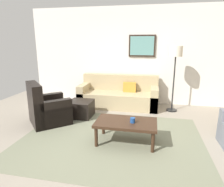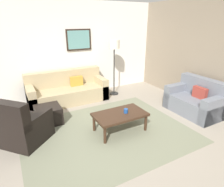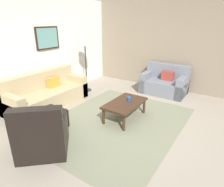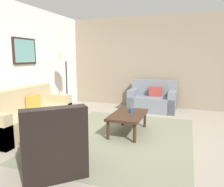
# 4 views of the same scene
# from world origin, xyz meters

# --- Properties ---
(ground_plane) EXTENTS (8.00, 8.00, 0.00)m
(ground_plane) POSITION_xyz_m (0.00, 0.00, 0.00)
(ground_plane) COLOR gray
(rear_partition) EXTENTS (6.00, 0.12, 2.80)m
(rear_partition) POSITION_xyz_m (0.00, 2.60, 1.40)
(rear_partition) COLOR silver
(rear_partition) RESTS_ON ground_plane
(stone_feature_panel) EXTENTS (0.12, 5.20, 2.80)m
(stone_feature_panel) POSITION_xyz_m (3.00, 0.00, 1.40)
(stone_feature_panel) COLOR gray
(stone_feature_panel) RESTS_ON ground_plane
(area_rug) EXTENTS (3.41, 2.68, 0.01)m
(area_rug) POSITION_xyz_m (0.00, 0.00, 0.00)
(area_rug) COLOR slate
(area_rug) RESTS_ON ground_plane
(couch_main) EXTENTS (2.21, 0.88, 0.88)m
(couch_main) POSITION_xyz_m (-0.21, 2.11, 0.30)
(couch_main) COLOR tan
(couch_main) RESTS_ON ground_plane
(couch_loveseat) EXTENTS (0.83, 1.33, 0.88)m
(couch_loveseat) POSITION_xyz_m (2.47, -0.23, 0.30)
(couch_loveseat) COLOR slate
(couch_loveseat) RESTS_ON ground_plane
(armchair_leather) EXTENTS (1.13, 1.13, 0.95)m
(armchair_leather) POSITION_xyz_m (-1.59, 0.46, 0.31)
(armchair_leather) COLOR black
(armchair_leather) RESTS_ON ground_plane
(ottoman) EXTENTS (0.56, 0.56, 0.40)m
(ottoman) POSITION_xyz_m (-0.98, 1.02, 0.20)
(ottoman) COLOR black
(ottoman) RESTS_ON ground_plane
(coffee_table) EXTENTS (1.10, 0.64, 0.41)m
(coffee_table) POSITION_xyz_m (0.29, -0.07, 0.36)
(coffee_table) COLOR #382316
(coffee_table) RESTS_ON ground_plane
(cup) EXTENTS (0.09, 0.09, 0.09)m
(cup) POSITION_xyz_m (0.41, -0.10, 0.46)
(cup) COLOR #1E478C
(cup) RESTS_ON coffee_table
(lamp_standing) EXTENTS (0.32, 0.32, 1.71)m
(lamp_standing) POSITION_xyz_m (1.26, 1.93, 1.41)
(lamp_standing) COLOR black
(lamp_standing) RESTS_ON ground_plane
(framed_artwork) EXTENTS (0.75, 0.04, 0.61)m
(framed_artwork) POSITION_xyz_m (0.37, 2.51, 1.70)
(framed_artwork) COLOR black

